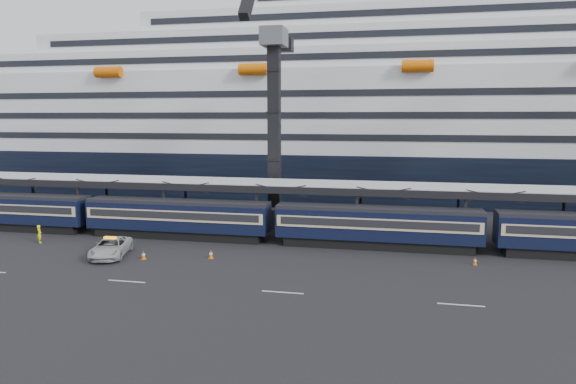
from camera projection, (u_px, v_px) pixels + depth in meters
ground at (483, 288)px, 37.10m from camera, size 260.00×260.00×0.00m
train at (414, 227)px, 47.42m from camera, size 133.05×3.00×4.05m
canopy at (462, 190)px, 49.91m from camera, size 130.00×6.25×5.53m
cruise_ship at (432, 117)px, 80.10m from camera, size 214.09×28.84×34.00m
crane_dark_near at (273, 120)px, 57.45m from camera, size 4.50×17.75×35.08m
pickup_truck at (111, 247)px, 45.33m from camera, size 4.07×6.32×1.62m
worker at (39, 234)px, 50.27m from camera, size 0.76×0.74×1.76m
traffic_cone_a at (109, 246)px, 47.80m from camera, size 0.35×0.35×0.70m
traffic_cone_b at (211, 254)px, 44.71m from camera, size 0.41×0.41×0.81m
traffic_cone_c at (143, 255)px, 44.43m from camera, size 0.40×0.40×0.79m
traffic_cone_e at (475, 261)px, 42.80m from camera, size 0.34×0.34×0.68m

